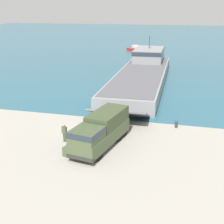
{
  "coord_description": "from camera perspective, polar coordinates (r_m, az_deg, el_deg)",
  "views": [
    {
      "loc": [
        9.03,
        -27.37,
        12.01
      ],
      "look_at": [
        1.47,
        1.94,
        1.65
      ],
      "focal_mm": 50.0,
      "sensor_mm": 36.0,
      "label": 1
    }
  ],
  "objects": [
    {
      "name": "landing_craft",
      "position": [
        53.26,
        5.72,
        7.42
      ],
      "size": [
        8.47,
        36.32,
        6.64
      ],
      "rotation": [
        0.0,
        0.0,
        0.03
      ],
      "color": "gray",
      "rests_on": "ground_plane"
    },
    {
      "name": "water_surface",
      "position": [
        122.54,
        10.43,
        12.98
      ],
      "size": [
        240.0,
        180.0,
        0.01
      ],
      "primitive_type": "cube",
      "color": "#285B70",
      "rests_on": "ground_plane"
    },
    {
      "name": "moored_boat_a",
      "position": [
        90.36,
        4.5,
        11.5
      ],
      "size": [
        5.63,
        5.14,
        1.38
      ],
      "rotation": [
        0.0,
        0.0,
        5.37
      ],
      "color": "#B22323",
      "rests_on": "ground_plane"
    },
    {
      "name": "ground_plane",
      "position": [
        31.22,
        -3.52,
        -3.76
      ],
      "size": [
        240.0,
        240.0,
        0.0
      ],
      "primitive_type": "plane",
      "color": "#9E998E"
    },
    {
      "name": "cargo_crate",
      "position": [
        26.66,
        -7.75,
        -7.08
      ],
      "size": [
        1.09,
        1.19,
        0.81
      ],
      "primitive_type": "cube",
      "rotation": [
        0.0,
        0.0,
        -0.33
      ],
      "color": "#475638",
      "rests_on": "ground_plane"
    },
    {
      "name": "military_truck",
      "position": [
        27.63,
        -2.02,
        -3.34
      ],
      "size": [
        3.72,
        8.02,
        2.93
      ],
      "rotation": [
        0.0,
        0.0,
        -1.75
      ],
      "color": "#475638",
      "rests_on": "ground_plane"
    },
    {
      "name": "mooring_bollard",
      "position": [
        32.96,
        11.68,
        -2.14
      ],
      "size": [
        0.36,
        0.36,
        0.74
      ],
      "color": "#333338",
      "rests_on": "ground_plane"
    },
    {
      "name": "soldier_on_ramp",
      "position": [
        29.07,
        -8.71,
        -3.57
      ],
      "size": [
        0.48,
        0.32,
        1.74
      ],
      "rotation": [
        0.0,
        0.0,
        4.52
      ],
      "color": "#475638",
      "rests_on": "ground_plane"
    }
  ]
}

